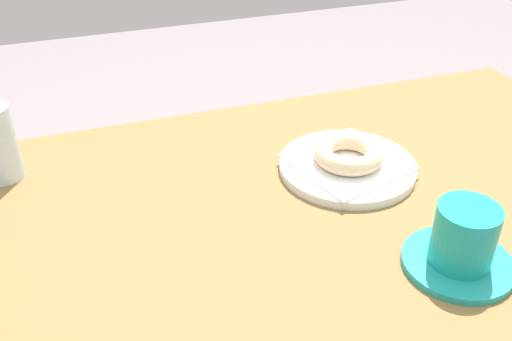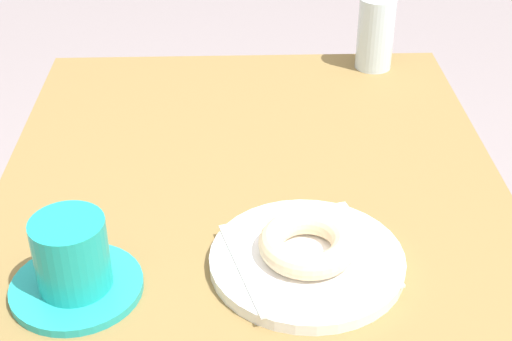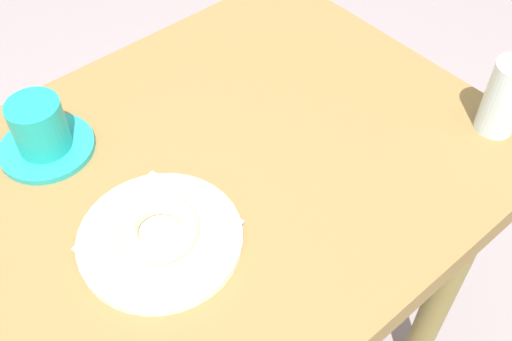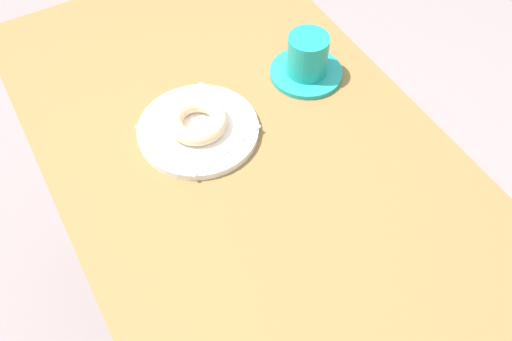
{
  "view_description": "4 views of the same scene",
  "coord_description": "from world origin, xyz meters",
  "views": [
    {
      "loc": [
        -0.35,
        -0.64,
        1.27
      ],
      "look_at": [
        -0.11,
        0.05,
        0.8
      ],
      "focal_mm": 41.38,
      "sensor_mm": 36.0,
      "label": 1
    },
    {
      "loc": [
        0.68,
        -0.02,
        1.31
      ],
      "look_at": [
        -0.08,
        0.0,
        0.81
      ],
      "focal_mm": 52.89,
      "sensor_mm": 36.0,
      "label": 2
    },
    {
      "loc": [
        0.25,
        0.48,
        1.43
      ],
      "look_at": [
        -0.12,
        0.06,
        0.79
      ],
      "focal_mm": 42.82,
      "sensor_mm": 36.0,
      "label": 3
    },
    {
      "loc": [
        -0.61,
        0.3,
        1.55
      ],
      "look_at": [
        -0.11,
        0.02,
        0.8
      ],
      "focal_mm": 40.89,
      "sensor_mm": 36.0,
      "label": 4
    }
  ],
  "objects": [
    {
      "name": "plate_sugar_ring",
      "position": [
        0.04,
        0.06,
        0.77
      ],
      "size": [
        0.22,
        0.22,
        0.01
      ],
      "primitive_type": "cylinder",
      "color": "white",
      "rests_on": "table"
    },
    {
      "name": "table",
      "position": [
        0.0,
        0.0,
        0.65
      ],
      "size": [
        1.05,
        0.66,
        0.76
      ],
      "color": "olive",
      "rests_on": "ground_plane"
    },
    {
      "name": "coffee_cup",
      "position": [
        0.07,
        -0.19,
        0.8
      ],
      "size": [
        0.14,
        0.14,
        0.09
      ],
      "color": "teal",
      "rests_on": "table"
    },
    {
      "name": "napkin_sugar_ring",
      "position": [
        0.04,
        0.06,
        0.78
      ],
      "size": [
        0.2,
        0.2,
        0.0
      ],
      "primitive_type": "cube",
      "rotation": [
        0.0,
        0.0,
        0.27
      ],
      "color": "white",
      "rests_on": "plate_sugar_ring"
    },
    {
      "name": "water_glass",
      "position": [
        -0.47,
        0.21,
        0.82
      ],
      "size": [
        0.06,
        0.06,
        0.12
      ],
      "primitive_type": "cylinder",
      "color": "silver",
      "rests_on": "table"
    },
    {
      "name": "donut_sugar_ring",
      "position": [
        0.04,
        0.06,
        0.79
      ],
      "size": [
        0.11,
        0.11,
        0.03
      ],
      "primitive_type": "torus",
      "color": "beige",
      "rests_on": "napkin_sugar_ring"
    }
  ]
}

